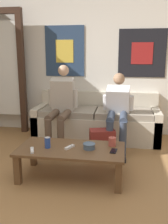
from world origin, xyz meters
TOP-DOWN VIEW (x-y plane):
  - ground_plane at (0.00, 0.00)m, footprint 18.00×18.00m
  - wall_back at (0.00, 2.60)m, footprint 10.00×0.07m
  - couch at (0.18, 2.22)m, footprint 2.04×0.75m
  - coffee_table at (0.05, 0.80)m, footprint 1.21×0.60m
  - person_seated_adult at (-0.32, 1.80)m, footprint 0.47×0.89m
  - person_seated_teen at (0.54, 1.82)m, footprint 0.47×0.91m
  - backpack at (0.35, 1.45)m, footprint 0.38×0.30m
  - ceramic_bowl at (0.26, 0.80)m, footprint 0.14×0.14m
  - pillar_candle at (0.51, 0.94)m, footprint 0.09×0.09m
  - drink_can_blue at (-0.21, 0.76)m, footprint 0.07×0.07m
  - game_controller_near_left at (-0.35, 0.63)m, footprint 0.08×0.15m
  - game_controller_near_right at (0.04, 0.79)m, footprint 0.10×0.14m
  - cell_phone at (0.53, 0.77)m, footprint 0.08×0.14m

SIDE VIEW (x-z plane):
  - ground_plane at x=0.00m, z-range 0.00..0.00m
  - backpack at x=0.35m, z-range -0.01..0.38m
  - couch at x=0.18m, z-range -0.10..0.66m
  - coffee_table at x=0.05m, z-range 0.12..0.49m
  - cell_phone at x=0.53m, z-range 0.36..0.37m
  - game_controller_near_left at x=-0.35m, z-range 0.36..0.39m
  - game_controller_near_right at x=0.04m, z-range 0.36..0.39m
  - ceramic_bowl at x=0.26m, z-range 0.37..0.43m
  - pillar_candle at x=0.51m, z-range 0.36..0.47m
  - drink_can_blue at x=-0.21m, z-range 0.36..0.49m
  - person_seated_teen at x=0.54m, z-range 0.05..1.17m
  - person_seated_adult at x=-0.32m, z-range 0.05..1.28m
  - wall_back at x=0.00m, z-range 0.00..2.55m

